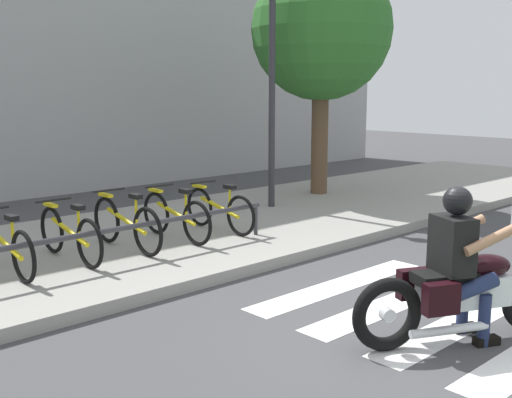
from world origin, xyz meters
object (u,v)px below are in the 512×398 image
(tree_near_rack, at_px, (322,31))
(bicycle_4, at_px, (176,216))
(street_lamp, at_px, (272,76))
(bike_rack, at_px, (121,231))
(rider, at_px, (460,253))
(bicycle_1, at_px, (5,246))
(bicycle_2, at_px, (70,234))
(bicycle_3, at_px, (126,224))
(motorcycle, at_px, (465,292))
(bicycle_5, at_px, (219,209))

(tree_near_rack, bearing_deg, bicycle_4, -164.14)
(street_lamp, bearing_deg, bike_rack, -160.13)
(bike_rack, distance_m, tree_near_rack, 6.79)
(bicycle_4, relative_size, bike_rack, 0.35)
(rider, distance_m, bicycle_1, 5.08)
(tree_near_rack, bearing_deg, street_lamp, -167.40)
(rider, xyz_separation_m, street_lamp, (2.89, 5.38, 1.70))
(bicycle_2, distance_m, bike_rack, 0.69)
(bicycle_3, relative_size, bike_rack, 0.36)
(bicycle_2, relative_size, bicycle_3, 0.97)
(bicycle_1, distance_m, bicycle_2, 0.82)
(motorcycle, height_order, bicycle_2, motorcycle)
(bicycle_2, distance_m, bicycle_3, 0.82)
(motorcycle, relative_size, bicycle_2, 1.25)
(motorcycle, bearing_deg, bicycle_4, 90.19)
(motorcycle, distance_m, bicycle_2, 4.80)
(bicycle_4, distance_m, tree_near_rack, 5.65)
(bicycle_1, bearing_deg, street_lamp, 9.79)
(bicycle_5, height_order, street_lamp, street_lamp)
(rider, relative_size, bicycle_3, 0.86)
(bicycle_4, bearing_deg, street_lamp, 17.87)
(bicycle_1, distance_m, street_lamp, 5.75)
(rider, relative_size, bicycle_4, 0.90)
(rider, xyz_separation_m, bicycle_2, (-1.58, 4.47, -0.34))
(bicycle_1, bearing_deg, bike_rack, -24.33)
(bike_rack, bearing_deg, street_lamp, 19.87)
(motorcycle, relative_size, street_lamp, 0.49)
(motorcycle, height_order, bicycle_3, motorcycle)
(bicycle_3, distance_m, bicycle_4, 0.82)
(bicycle_2, bearing_deg, bicycle_5, 0.00)
(bicycle_3, relative_size, bicycle_4, 1.04)
(bicycle_2, distance_m, tree_near_rack, 7.06)
(bicycle_5, bearing_deg, bicycle_1, 179.99)
(bicycle_1, relative_size, bicycle_3, 0.98)
(bicycle_4, relative_size, bicycle_5, 1.02)
(bicycle_2, bearing_deg, bicycle_3, -0.04)
(bicycle_2, xyz_separation_m, street_lamp, (4.47, 0.91, 2.05))
(bike_rack, distance_m, street_lamp, 4.75)
(tree_near_rack, bearing_deg, bicycle_2, -168.15)
(motorcycle, bearing_deg, bike_rack, 107.46)
(bicycle_2, bearing_deg, bike_rack, -53.57)
(bike_rack, relative_size, tree_near_rack, 0.95)
(bicycle_5, bearing_deg, motorcycle, -100.11)
(rider, height_order, bicycle_2, rider)
(bicycle_5, xyz_separation_m, street_lamp, (2.02, 0.91, 2.05))
(bicycle_3, xyz_separation_m, bicycle_5, (1.64, 0.00, -0.02))
(motorcycle, height_order, bicycle_1, motorcycle)
(bicycle_4, bearing_deg, rider, -90.67)
(bicycle_1, height_order, tree_near_rack, tree_near_rack)
(rider, height_order, bike_rack, rider)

